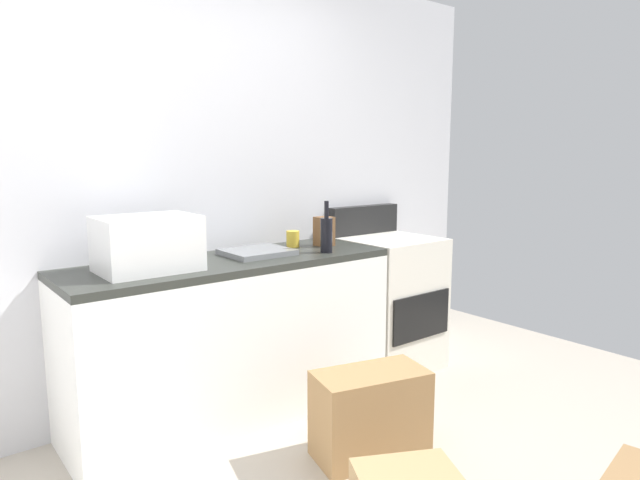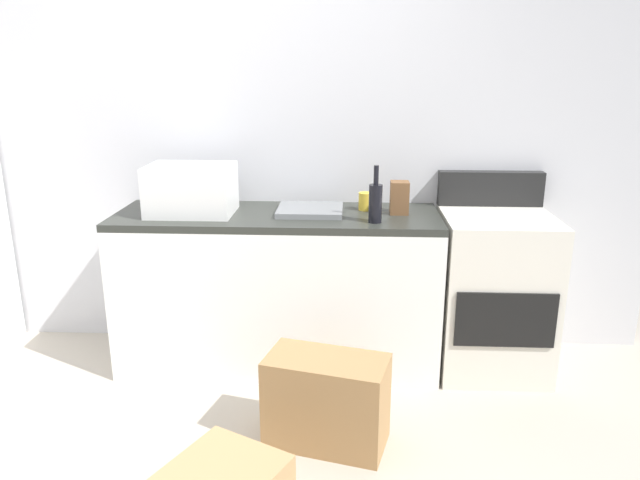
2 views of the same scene
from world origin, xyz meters
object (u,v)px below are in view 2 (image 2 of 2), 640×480
(coffee_mug, at_px, (366,201))
(cardboard_box_medium, at_px, (326,401))
(microwave, at_px, (191,189))
(wine_bottle, at_px, (375,202))
(stove_oven, at_px, (493,290))
(knife_block, at_px, (399,198))

(coffee_mug, relative_size, cardboard_box_medium, 0.18)
(microwave, distance_m, wine_bottle, 1.01)
(stove_oven, relative_size, wine_bottle, 3.67)
(coffee_mug, relative_size, knife_block, 0.56)
(coffee_mug, xyz_separation_m, knife_block, (0.18, -0.08, 0.04))
(stove_oven, distance_m, knife_block, 0.76)
(wine_bottle, xyz_separation_m, coffee_mug, (-0.04, 0.27, -0.06))
(wine_bottle, distance_m, coffee_mug, 0.28)
(stove_oven, relative_size, knife_block, 6.11)
(knife_block, bearing_deg, coffee_mug, 157.22)
(microwave, xyz_separation_m, cardboard_box_medium, (0.78, -0.77, -0.82))
(microwave, bearing_deg, knife_block, 2.71)
(wine_bottle, relative_size, knife_block, 1.67)
(stove_oven, distance_m, wine_bottle, 0.89)
(knife_block, relative_size, cardboard_box_medium, 0.33)
(knife_block, bearing_deg, cardboard_box_medium, -114.10)
(stove_oven, xyz_separation_m, coffee_mug, (-0.73, 0.10, 0.48))
(coffee_mug, bearing_deg, knife_block, -22.78)
(wine_bottle, relative_size, coffee_mug, 3.00)
(stove_oven, relative_size, cardboard_box_medium, 2.02)
(stove_oven, height_order, coffee_mug, stove_oven)
(wine_bottle, bearing_deg, microwave, 171.92)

